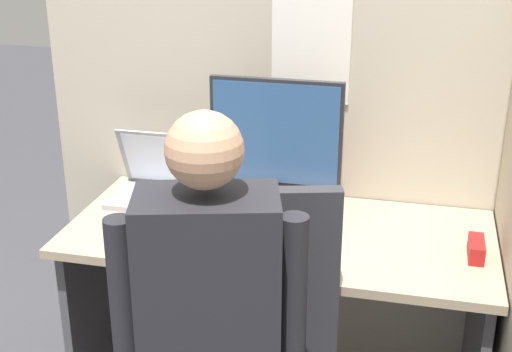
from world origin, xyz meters
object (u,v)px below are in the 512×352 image
Objects in this scene: laptop at (158,186)px; carrot_toy at (242,248)px; person at (196,344)px; monitor at (276,140)px; paper_box at (275,205)px; stapler at (476,249)px.

laptop is 0.53m from carrot_toy.
person is at bearing -87.57° from carrot_toy.
monitor is 0.34× the size of person.
monitor is (-0.00, 0.00, 0.24)m from paper_box.
laptop reaches higher than carrot_toy.
paper_box is 0.76× the size of monitor.
person reaches higher than carrot_toy.
person reaches higher than laptop.
laptop is at bearing 177.99° from monitor.
paper_box is 2.42× the size of carrot_toy.
carrot_toy is at bearing 92.43° from person.
person is at bearing -90.73° from monitor.
carrot_toy is (-0.03, -0.32, -0.01)m from paper_box.
laptop is 2.23× the size of carrot_toy.
laptop is 0.24× the size of person.
monitor reaches higher than laptop.
stapler is 0.96m from person.
paper_box reaches higher than carrot_toy.
carrot_toy is at bearing -95.84° from monitor.
monitor is at bearing 164.56° from stapler.
person reaches higher than monitor.
person is at bearing -63.97° from laptop.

